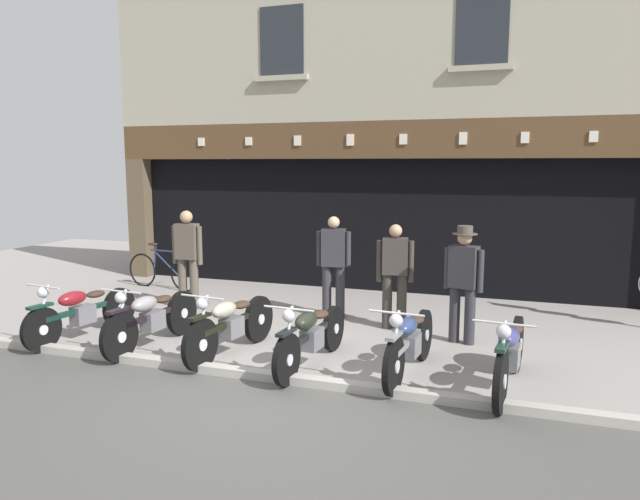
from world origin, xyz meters
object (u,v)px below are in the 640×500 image
(motorcycle_center_right, at_px, (410,341))
(leaning_bicycle, at_px, (163,270))
(advert_board_far, at_px, (215,200))
(motorcycle_right, at_px, (510,353))
(motorcycle_far_left, at_px, (81,311))
(salesman_right, at_px, (395,272))
(motorcycle_left, at_px, (152,317))
(assistant_far_right, at_px, (463,279))
(motorcycle_center, at_px, (311,335))
(shopkeeper_center, at_px, (334,262))
(motorcycle_center_left, at_px, (231,324))
(salesman_left, at_px, (188,255))
(advert_board_near, at_px, (260,198))

(motorcycle_center_right, xyz_separation_m, leaning_bicycle, (-5.64, 3.36, -0.05))
(advert_board_far, bearing_deg, motorcycle_right, -37.13)
(motorcycle_far_left, bearing_deg, leaning_bicycle, -67.16)
(advert_board_far, bearing_deg, salesman_right, -30.59)
(motorcycle_left, distance_m, assistant_far_right, 4.33)
(motorcycle_right, bearing_deg, motorcycle_center, 5.50)
(motorcycle_center, relative_size, advert_board_far, 2.06)
(shopkeeper_center, bearing_deg, motorcycle_center_left, 63.60)
(salesman_left, bearing_deg, shopkeeper_center, -177.87)
(shopkeeper_center, distance_m, assistant_far_right, 2.25)
(motorcycle_center_left, height_order, leaning_bicycle, same)
(motorcycle_left, relative_size, leaning_bicycle, 1.11)
(motorcycle_far_left, xyz_separation_m, advert_board_far, (-0.39, 4.67, 1.32))
(motorcycle_center_left, xyz_separation_m, motorcycle_right, (3.49, -0.09, 0.01))
(motorcycle_center_left, xyz_separation_m, salesman_right, (1.76, 1.97, 0.46))
(advert_board_near, bearing_deg, shopkeeper_center, -44.81)
(motorcycle_far_left, bearing_deg, salesman_left, -95.36)
(advert_board_far, relative_size, leaning_bicycle, 0.55)
(advert_board_near, height_order, advert_board_far, advert_board_near)
(motorcycle_center_left, distance_m, assistant_far_right, 3.25)
(motorcycle_center_left, height_order, advert_board_far, advert_board_far)
(motorcycle_right, bearing_deg, assistant_far_right, -61.83)
(motorcycle_far_left, bearing_deg, shopkeeper_center, -134.95)
(salesman_left, xyz_separation_m, leaning_bicycle, (-1.39, 1.30, -0.58))
(assistant_far_right, height_order, leaning_bicycle, assistant_far_right)
(salesman_left, xyz_separation_m, advert_board_near, (0.20, 2.59, 0.84))
(motorcycle_left, distance_m, motorcycle_center_right, 3.54)
(motorcycle_far_left, height_order, motorcycle_center_left, motorcycle_center_left)
(advert_board_far, bearing_deg, shopkeeper_center, -34.28)
(salesman_left, relative_size, advert_board_near, 1.92)
(salesman_right, height_order, advert_board_near, advert_board_near)
(salesman_left, relative_size, leaning_bicycle, 0.96)
(motorcycle_center, height_order, advert_board_far, advert_board_far)
(shopkeeper_center, bearing_deg, motorcycle_right, 129.76)
(motorcycle_center_right, height_order, shopkeeper_center, shopkeeper_center)
(salesman_left, bearing_deg, leaning_bicycle, -46.18)
(motorcycle_center_right, xyz_separation_m, advert_board_far, (-5.13, 4.65, 1.31))
(advert_board_far, bearing_deg, motorcycle_far_left, -85.18)
(assistant_far_right, bearing_deg, salesman_right, -7.42)
(motorcycle_far_left, bearing_deg, motorcycle_center, -172.95)
(shopkeeper_center, bearing_deg, salesman_right, 153.34)
(motorcycle_right, bearing_deg, shopkeeper_center, -34.50)
(shopkeeper_center, bearing_deg, motorcycle_center, 91.27)
(shopkeeper_center, relative_size, assistant_far_right, 1.00)
(motorcycle_right, bearing_deg, motorcycle_left, 5.30)
(motorcycle_far_left, relative_size, motorcycle_left, 1.00)
(shopkeeper_center, relative_size, salesman_right, 1.04)
(motorcycle_center, xyz_separation_m, advert_board_far, (-3.92, 4.72, 1.32))
(motorcycle_right, xyz_separation_m, assistant_far_right, (-0.68, 1.65, 0.48))
(motorcycle_center, relative_size, salesman_right, 1.25)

